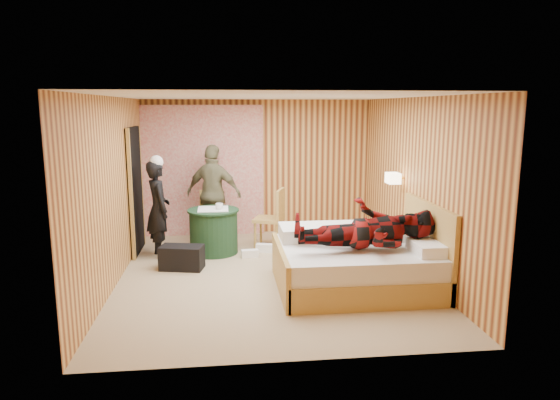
{
  "coord_description": "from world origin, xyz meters",
  "views": [
    {
      "loc": [
        -0.62,
        -6.8,
        2.36
      ],
      "look_at": [
        0.16,
        0.17,
        1.05
      ],
      "focal_mm": 32.0,
      "sensor_mm": 36.0,
      "label": 1
    }
  ],
  "objects": [
    {
      "name": "man_at_table",
      "position": [
        -0.81,
        1.88,
        0.86
      ],
      "size": [
        1.09,
        0.78,
        1.72
      ],
      "primitive_type": "imported",
      "rotation": [
        0.0,
        0.0,
        2.74
      ],
      "color": "#736F4D",
      "rests_on": "floor"
    },
    {
      "name": "chair_far",
      "position": [
        -0.83,
        1.85,
        0.54
      ],
      "size": [
        0.5,
        0.5,
        0.93
      ],
      "rotation": [
        0.0,
        0.0,
        0.22
      ],
      "color": "tan",
      "rests_on": "floor"
    },
    {
      "name": "sneaker_left",
      "position": [
        -0.24,
        0.87,
        0.06
      ],
      "size": [
        0.28,
        0.14,
        0.12
      ],
      "primitive_type": "cube",
      "rotation": [
        0.0,
        0.0,
        0.12
      ],
      "color": "white",
      "rests_on": "floor"
    },
    {
      "name": "chair_near",
      "position": [
        0.19,
        1.36,
        0.59
      ],
      "size": [
        0.59,
        0.59,
        1.02
      ],
      "rotation": [
        0.0,
        0.0,
        -1.91
      ],
      "color": "tan",
      "rests_on": "floor"
    },
    {
      "name": "round_table",
      "position": [
        -0.81,
        1.19,
        0.37
      ],
      "size": [
        0.83,
        0.83,
        0.74
      ],
      "color": "#1E4123",
      "rests_on": "floor"
    },
    {
      "name": "wall_back",
      "position": [
        0.0,
        2.5,
        1.25
      ],
      "size": [
        4.2,
        0.02,
        2.5
      ],
      "primitive_type": "cube",
      "color": "#ECB55A",
      "rests_on": "floor"
    },
    {
      "name": "doorway",
      "position": [
        -2.06,
        1.4,
        1.02
      ],
      "size": [
        0.06,
        0.9,
        2.05
      ],
      "primitive_type": "cube",
      "color": "black",
      "rests_on": "floor"
    },
    {
      "name": "wall_lamp",
      "position": [
        1.92,
        0.45,
        1.3
      ],
      "size": [
        0.26,
        0.24,
        0.16
      ],
      "color": "gold",
      "rests_on": "wall_right"
    },
    {
      "name": "bed",
      "position": [
        1.12,
        -0.61,
        0.32
      ],
      "size": [
        2.07,
        1.63,
        1.12
      ],
      "color": "tan",
      "rests_on": "floor"
    },
    {
      "name": "ceiling",
      "position": [
        0.0,
        0.0,
        2.5
      ],
      "size": [
        4.2,
        5.0,
        0.01
      ],
      "primitive_type": "cube",
      "color": "white",
      "rests_on": "wall_back"
    },
    {
      "name": "wall_right",
      "position": [
        2.1,
        0.0,
        1.25
      ],
      "size": [
        0.02,
        5.0,
        2.5
      ],
      "primitive_type": "cube",
      "color": "#ECB55A",
      "rests_on": "floor"
    },
    {
      "name": "cup_nightstand",
      "position": [
        1.88,
        0.23,
        0.64
      ],
      "size": [
        0.1,
        0.1,
        0.09
      ],
      "primitive_type": "imported",
      "rotation": [
        0.0,
        0.0,
        -0.02
      ],
      "color": "white",
      "rests_on": "nightstand"
    },
    {
      "name": "duffel_bag",
      "position": [
        -1.27,
        0.39,
        0.18
      ],
      "size": [
        0.68,
        0.46,
        0.35
      ],
      "primitive_type": "cube",
      "rotation": [
        0.0,
        0.0,
        -0.22
      ],
      "color": "black",
      "rests_on": "floor"
    },
    {
      "name": "nightstand",
      "position": [
        1.88,
        0.1,
        0.31
      ],
      "size": [
        0.45,
        0.61,
        0.59
      ],
      "color": "tan",
      "rests_on": "floor"
    },
    {
      "name": "cup_table",
      "position": [
        -0.71,
        1.14,
        0.79
      ],
      "size": [
        0.14,
        0.14,
        0.1
      ],
      "primitive_type": "imported",
      "rotation": [
        0.0,
        0.0,
        -0.17
      ],
      "color": "white",
      "rests_on": "round_table"
    },
    {
      "name": "wall_left",
      "position": [
        -2.1,
        0.0,
        1.25
      ],
      "size": [
        0.02,
        5.0,
        2.5
      ],
      "primitive_type": "cube",
      "color": "#ECB55A",
      "rests_on": "floor"
    },
    {
      "name": "man_on_bed",
      "position": [
        1.15,
        -0.84,
        0.99
      ],
      "size": [
        0.86,
        0.67,
        1.77
      ],
      "primitive_type": "imported",
      "rotation": [
        0.0,
        1.57,
        0.0
      ],
      "color": "#690B0A",
      "rests_on": "bed"
    },
    {
      "name": "sneaker_right",
      "position": [
        0.03,
        1.14,
        0.07
      ],
      "size": [
        0.32,
        0.19,
        0.13
      ],
      "primitive_type": "cube",
      "rotation": [
        0.0,
        0.0,
        -0.22
      ],
      "color": "white",
      "rests_on": "floor"
    },
    {
      "name": "floor",
      "position": [
        0.0,
        0.0,
        0.0
      ],
      "size": [
        4.2,
        5.0,
        0.01
      ],
      "primitive_type": "cube",
      "color": "tan",
      "rests_on": "ground"
    },
    {
      "name": "book_upper",
      "position": [
        1.88,
        0.05,
        0.62
      ],
      "size": [
        0.22,
        0.26,
        0.02
      ],
      "primitive_type": "imported",
      "rotation": [
        0.0,
        0.0,
        -0.31
      ],
      "color": "white",
      "rests_on": "nightstand"
    },
    {
      "name": "woman_standing",
      "position": [
        -1.67,
        1.1,
        0.77
      ],
      "size": [
        0.55,
        0.66,
        1.54
      ],
      "primitive_type": "imported",
      "rotation": [
        0.0,
        0.0,
        1.94
      ],
      "color": "black",
      "rests_on": "floor"
    },
    {
      "name": "book_lower",
      "position": [
        1.88,
        0.05,
        0.6
      ],
      "size": [
        0.26,
        0.28,
        0.02
      ],
      "primitive_type": "imported",
      "rotation": [
        0.0,
        0.0,
        0.54
      ],
      "color": "white",
      "rests_on": "nightstand"
    },
    {
      "name": "curtain",
      "position": [
        -1.0,
        2.43,
        1.2
      ],
      "size": [
        2.2,
        0.08,
        2.4
      ],
      "primitive_type": "cube",
      "color": "beige",
      "rests_on": "floor"
    }
  ]
}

